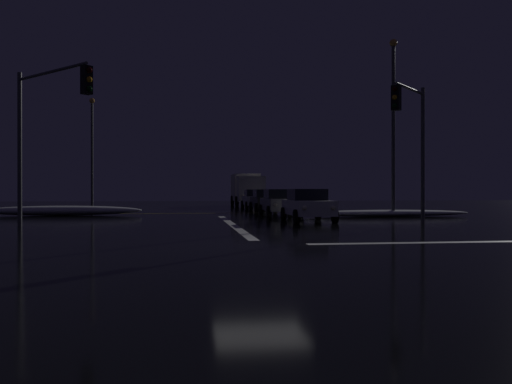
# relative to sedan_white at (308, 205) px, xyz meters

# --- Properties ---
(ground) EXTENTS (120.00, 120.00, 0.10)m
(ground) POSITION_rel_sedan_white_xyz_m (-3.85, -10.60, -0.85)
(ground) COLOR black
(stop_line_north) EXTENTS (0.35, 14.72, 0.01)m
(stop_line_north) POSITION_rel_sedan_white_xyz_m (-3.85, -2.02, -0.80)
(stop_line_north) COLOR white
(stop_line_north) RESTS_ON ground
(centre_line_ns) EXTENTS (22.00, 0.15, 0.01)m
(centre_line_ns) POSITION_rel_sedan_white_xyz_m (-3.85, 9.58, -0.80)
(centre_line_ns) COLOR yellow
(centre_line_ns) RESTS_ON ground
(snow_bank_left_curb) EXTENTS (9.43, 1.50, 0.58)m
(snow_bank_left_curb) POSITION_rel_sedan_white_xyz_m (-13.23, 7.59, -0.51)
(snow_bank_left_curb) COLOR white
(snow_bank_left_curb) RESTS_ON ground
(snow_bank_right_curb) EXTENTS (9.98, 1.50, 0.38)m
(snow_bank_right_curb) POSITION_rel_sedan_white_xyz_m (5.53, 3.84, -0.61)
(snow_bank_right_curb) COLOR white
(snow_bank_right_curb) RESTS_ON ground
(sedan_white) EXTENTS (2.02, 4.33, 1.57)m
(sedan_white) POSITION_rel_sedan_white_xyz_m (0.00, 0.00, 0.00)
(sedan_white) COLOR silver
(sedan_white) RESTS_ON ground
(sedan_gray) EXTENTS (2.02, 4.33, 1.57)m
(sedan_gray) POSITION_rel_sedan_white_xyz_m (-0.36, 5.58, 0.00)
(sedan_gray) COLOR slate
(sedan_gray) RESTS_ON ground
(sedan_black) EXTENTS (2.02, 4.33, 1.57)m
(sedan_black) POSITION_rel_sedan_white_xyz_m (-0.25, 11.62, 0.00)
(sedan_black) COLOR black
(sedan_black) RESTS_ON ground
(sedan_silver) EXTENTS (2.02, 4.33, 1.57)m
(sedan_silver) POSITION_rel_sedan_white_xyz_m (-0.25, 17.24, 0.00)
(sedan_silver) COLOR #B7B7BC
(sedan_silver) RESTS_ON ground
(box_truck) EXTENTS (2.68, 8.28, 3.08)m
(box_truck) POSITION_rel_sedan_white_xyz_m (-0.07, 25.10, 0.91)
(box_truck) COLOR beige
(box_truck) RESTS_ON ground
(traffic_signal_nw) EXTENTS (3.66, 3.66, 6.48)m
(traffic_signal_nw) POSITION_rel_sedan_white_xyz_m (-11.41, -3.03, 3.70)
(traffic_signal_nw) COLOR #4C4C51
(traffic_signal_nw) RESTS_ON ground
(traffic_signal_ne) EXTENTS (2.57, 2.57, 6.31)m
(traffic_signal_ne) POSITION_rel_sedan_white_xyz_m (4.17, -2.58, 3.49)
(traffic_signal_ne) COLOR #4C4C51
(traffic_signal_ne) RESTS_ON ground
(streetlamp_left_far) EXTENTS (0.44, 0.44, 9.10)m
(streetlamp_left_far) POSITION_rel_sedan_white_xyz_m (-13.53, 19.58, 4.44)
(streetlamp_left_far) COLOR #424247
(streetlamp_left_far) RESTS_ON ground
(streetlamp_right_near) EXTENTS (0.44, 0.44, 10.11)m
(streetlamp_right_near) POSITION_rel_sedan_white_xyz_m (5.83, 3.58, 4.96)
(streetlamp_right_near) COLOR #424247
(streetlamp_right_near) RESTS_ON ground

